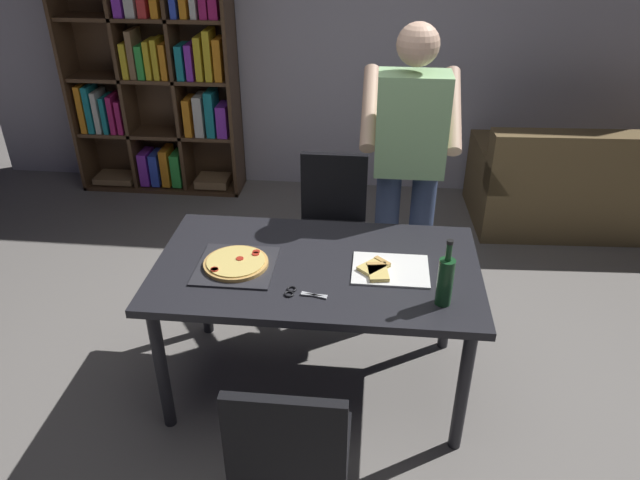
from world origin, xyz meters
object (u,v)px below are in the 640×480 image
object	(u,v)px
dining_table	(317,278)
chair_near_camera	(290,456)
chair_far_side	(332,217)
bookshelf	(158,78)
couch	(587,189)
kitchen_scissors	(299,293)
person_serving_pizza	(409,162)
pepperoni_pizza_on_tray	(236,264)
wine_bottle	(445,280)

from	to	relation	value
dining_table	chair_near_camera	world-z (taller)	chair_near_camera
chair_far_side	chair_near_camera	bearing A→B (deg)	-90.00
bookshelf	dining_table	bearing A→B (deg)	-56.56
couch	kitchen_scissors	bearing A→B (deg)	-131.22
person_serving_pizza	kitchen_scissors	world-z (taller)	person_serving_pizza
couch	kitchen_scissors	size ratio (longest dim) A/B	8.83
pepperoni_pizza_on_tray	dining_table	bearing A→B (deg)	8.47
wine_bottle	kitchen_scissors	size ratio (longest dim) A/B	1.60
chair_near_camera	couch	world-z (taller)	chair_near_camera
wine_bottle	kitchen_scissors	xyz separation A→B (m)	(-0.63, 0.01, -0.11)
chair_near_camera	kitchen_scissors	bearing A→B (deg)	94.58
chair_far_side	kitchen_scissors	size ratio (longest dim) A/B	4.56
couch	kitchen_scissors	distance (m)	3.01
chair_far_side	pepperoni_pizza_on_tray	bearing A→B (deg)	-111.09
bookshelf	kitchen_scissors	size ratio (longest dim) A/B	9.89
bookshelf	chair_far_side	bearing A→B (deg)	-42.62
chair_far_side	kitchen_scissors	bearing A→B (deg)	-92.66
dining_table	chair_far_side	distance (m)	0.95
dining_table	person_serving_pizza	world-z (taller)	person_serving_pizza
dining_table	person_serving_pizza	xyz separation A→B (m)	(0.44, 0.71, 0.33)
dining_table	bookshelf	bearing A→B (deg)	123.44
bookshelf	wine_bottle	bearing A→B (deg)	-50.80
kitchen_scissors	couch	bearing A→B (deg)	48.78
kitchen_scissors	person_serving_pizza	bearing A→B (deg)	62.83
couch	person_serving_pizza	xyz separation A→B (m)	(-1.46, -1.27, 0.70)
dining_table	chair_far_side	world-z (taller)	chair_far_side
chair_far_side	person_serving_pizza	distance (m)	0.69
person_serving_pizza	kitchen_scissors	size ratio (longest dim) A/B	8.87
kitchen_scissors	wine_bottle	bearing A→B (deg)	-0.52
bookshelf	person_serving_pizza	size ratio (longest dim) A/B	1.11
person_serving_pizza	wine_bottle	world-z (taller)	person_serving_pizza
dining_table	couch	bearing A→B (deg)	46.23
chair_far_side	wine_bottle	distance (m)	1.37
couch	bookshelf	world-z (taller)	bookshelf
dining_table	chair_near_camera	size ratio (longest dim) A/B	1.73
chair_near_camera	person_serving_pizza	bearing A→B (deg)	75.08
chair_near_camera	pepperoni_pizza_on_tray	xyz separation A→B (m)	(-0.38, 0.88, 0.25)
wine_bottle	kitchen_scissors	world-z (taller)	wine_bottle
dining_table	couch	world-z (taller)	couch
chair_near_camera	bookshelf	xyz separation A→B (m)	(-1.57, 3.31, 0.46)
pepperoni_pizza_on_tray	person_serving_pizza	bearing A→B (deg)	43.17
chair_far_side	kitchen_scissors	distance (m)	1.21
pepperoni_pizza_on_tray	wine_bottle	xyz separation A→B (m)	(0.96, -0.20, 0.10)
dining_table	chair_near_camera	bearing A→B (deg)	-90.00
couch	bookshelf	bearing A→B (deg)	173.59
chair_near_camera	kitchen_scissors	size ratio (longest dim) A/B	4.56
chair_near_camera	kitchen_scissors	distance (m)	0.73
dining_table	pepperoni_pizza_on_tray	xyz separation A→B (m)	(-0.38, -0.06, 0.09)
chair_near_camera	chair_far_side	distance (m)	1.87
chair_far_side	bookshelf	size ratio (longest dim) A/B	0.46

